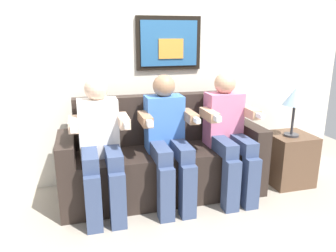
# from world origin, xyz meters

# --- Properties ---
(ground_plane) EXTENTS (5.47, 5.47, 0.00)m
(ground_plane) POSITION_xyz_m (0.00, 0.00, 0.00)
(ground_plane) COLOR #9E9384
(back_wall_assembly) EXTENTS (4.21, 0.10, 2.60)m
(back_wall_assembly) POSITION_xyz_m (0.00, 0.76, 1.30)
(back_wall_assembly) COLOR silver
(back_wall_assembly) RESTS_ON ground_plane
(couch) EXTENTS (1.81, 0.58, 0.90)m
(couch) POSITION_xyz_m (0.00, 0.33, 0.31)
(couch) COLOR #2D231E
(couch) RESTS_ON ground_plane
(person_on_left) EXTENTS (0.46, 0.56, 1.11)m
(person_on_left) POSITION_xyz_m (-0.56, 0.16, 0.61)
(person_on_left) COLOR white
(person_on_left) RESTS_ON ground_plane
(person_in_middle) EXTENTS (0.46, 0.56, 1.11)m
(person_in_middle) POSITION_xyz_m (-0.00, 0.16, 0.61)
(person_in_middle) COLOR #3F72CC
(person_in_middle) RESTS_ON ground_plane
(person_on_right) EXTENTS (0.46, 0.56, 1.11)m
(person_on_right) POSITION_xyz_m (0.56, 0.16, 0.61)
(person_on_right) COLOR pink
(person_on_right) RESTS_ON ground_plane
(side_table_right) EXTENTS (0.40, 0.40, 0.50)m
(side_table_right) POSITION_xyz_m (1.25, 0.22, 0.25)
(side_table_right) COLOR brown
(side_table_right) RESTS_ON ground_plane
(table_lamp) EXTENTS (0.22, 0.22, 0.46)m
(table_lamp) POSITION_xyz_m (1.23, 0.19, 0.86)
(table_lamp) COLOR #333338
(table_lamp) RESTS_ON side_table_right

